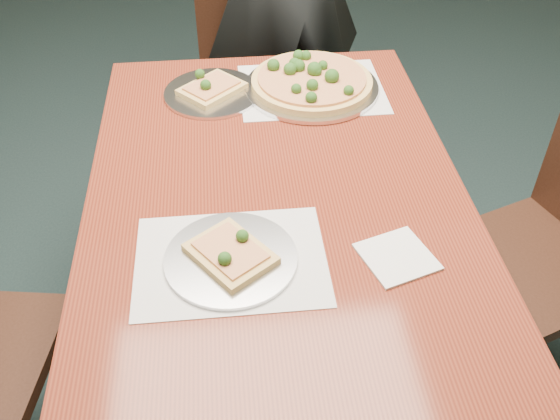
{
  "coord_description": "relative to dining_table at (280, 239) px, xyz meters",
  "views": [
    {
      "loc": [
        -0.12,
        -1.3,
        1.69
      ],
      "look_at": [
        -0.01,
        -0.23,
        0.75
      ],
      "focal_mm": 40.0,
      "sensor_mm": 36.0,
      "label": 1
    }
  ],
  "objects": [
    {
      "name": "ground",
      "position": [
        0.01,
        0.23,
        -0.66
      ],
      "size": [
        8.0,
        8.0,
        0.0
      ],
      "primitive_type": "plane",
      "color": "black",
      "rests_on": "ground"
    },
    {
      "name": "dining_table",
      "position": [
        0.0,
        0.0,
        0.0
      ],
      "size": [
        0.9,
        1.5,
        0.75
      ],
      "color": "#5B1E12",
      "rests_on": "ground"
    },
    {
      "name": "chair_far",
      "position": [
        0.01,
        1.13,
        -0.14
      ],
      "size": [
        0.42,
        0.42,
        0.91
      ],
      "rotation": [
        0.0,
        0.0,
        -0.01
      ],
      "color": "black",
      "rests_on": "ground"
    },
    {
      "name": "placemat_main",
      "position": [
        0.15,
        0.53,
        0.09
      ],
      "size": [
        0.42,
        0.32,
        0.0
      ],
      "primitive_type": "cube",
      "color": "white",
      "rests_on": "dining_table"
    },
    {
      "name": "placemat_near",
      "position": [
        -0.12,
        -0.15,
        0.09
      ],
      "size": [
        0.4,
        0.3,
        0.0
      ],
      "primitive_type": "cube",
      "color": "white",
      "rests_on": "dining_table"
    },
    {
      "name": "pizza_pan",
      "position": [
        0.15,
        0.53,
        0.12
      ],
      "size": [
        0.39,
        0.39,
        0.07
      ],
      "color": "silver",
      "rests_on": "dining_table"
    },
    {
      "name": "slice_plate_near",
      "position": [
        -0.12,
        -0.15,
        0.11
      ],
      "size": [
        0.28,
        0.28,
        0.06
      ],
      "color": "silver",
      "rests_on": "dining_table"
    },
    {
      "name": "slice_plate_far",
      "position": [
        -0.15,
        0.53,
        0.1
      ],
      "size": [
        0.28,
        0.28,
        0.06
      ],
      "color": "silver",
      "rests_on": "dining_table"
    },
    {
      "name": "napkin",
      "position": [
        0.23,
        -0.18,
        0.09
      ],
      "size": [
        0.18,
        0.18,
        0.01
      ],
      "primitive_type": "cube",
      "rotation": [
        0.0,
        0.0,
        0.32
      ],
      "color": "white",
      "rests_on": "dining_table"
    }
  ]
}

